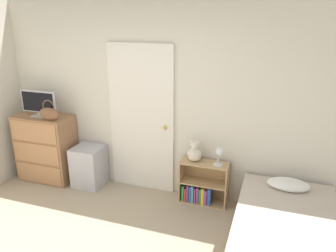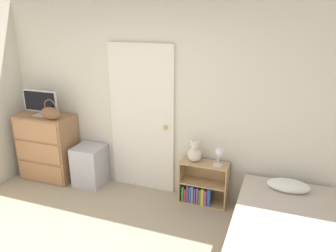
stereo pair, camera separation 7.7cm
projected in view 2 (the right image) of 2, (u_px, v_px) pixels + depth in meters
name	position (u px, v px, depth m)	size (l,w,h in m)	color
wall_back	(153.00, 101.00, 4.35)	(10.00, 0.06, 2.55)	beige
door_closed	(142.00, 119.00, 4.43)	(0.92, 0.09, 2.03)	silver
dresser	(48.00, 147.00, 4.88)	(0.82, 0.45, 0.98)	#996B47
tv	(40.00, 102.00, 4.65)	(0.56, 0.16, 0.36)	#B7B7BC
handbag	(51.00, 113.00, 4.49)	(0.32, 0.10, 0.29)	brown
storage_bin	(90.00, 165.00, 4.74)	(0.41, 0.40, 0.58)	#ADADB7
bookshelf	(201.00, 187.00, 4.29)	(0.62, 0.26, 0.57)	tan
teddy_bear	(195.00, 152.00, 4.17)	(0.19, 0.19, 0.28)	beige
desk_lamp	(220.00, 154.00, 4.01)	(0.14, 0.13, 0.25)	silver
bed	(284.00, 240.00, 3.26)	(1.05, 1.81, 0.57)	brown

